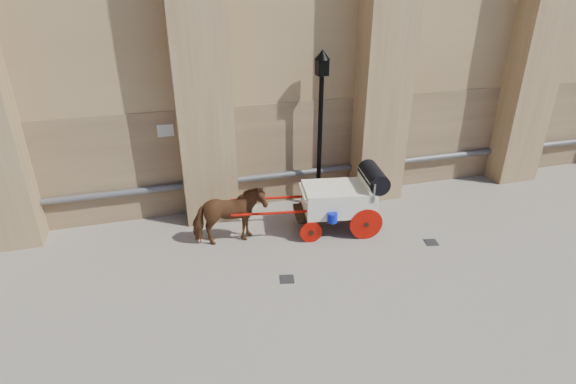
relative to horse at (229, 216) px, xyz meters
name	(u,v)px	position (x,y,z in m)	size (l,w,h in m)	color
ground	(280,285)	(0.73, -2.05, -0.76)	(90.00, 90.00, 0.00)	gray
horse	(229,216)	(0.00, 0.00, 0.00)	(0.82, 1.80, 1.52)	brown
carriage	(343,197)	(2.99, -0.11, 0.17)	(4.07, 1.68, 1.73)	black
street_lamp	(320,127)	(2.84, 1.42, 1.62)	(0.42, 0.42, 4.45)	black
drain_grate_near	(287,279)	(0.94, -1.89, -0.75)	(0.32, 0.32, 0.01)	black
drain_grate_far	(431,242)	(4.91, -1.42, -0.75)	(0.32, 0.32, 0.01)	black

